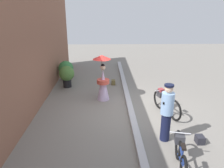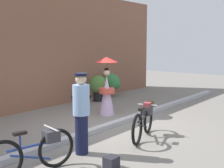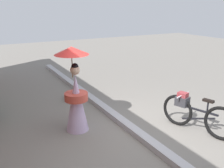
{
  "view_description": "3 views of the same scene",
  "coord_description": "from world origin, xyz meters",
  "px_view_note": "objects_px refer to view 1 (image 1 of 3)",
  "views": [
    {
      "loc": [
        -7.07,
        0.85,
        3.5
      ],
      "look_at": [
        0.56,
        0.64,
        0.82
      ],
      "focal_mm": 35.03,
      "sensor_mm": 36.0,
      "label": 1
    },
    {
      "loc": [
        -6.0,
        -4.86,
        2.21
      ],
      "look_at": [
        0.54,
        0.38,
        1.07
      ],
      "focal_mm": 47.87,
      "sensor_mm": 36.0,
      "label": 2
    },
    {
      "loc": [
        -3.61,
        2.7,
        2.58
      ],
      "look_at": [
        0.58,
        0.38,
        1.07
      ],
      "focal_mm": 40.22,
      "sensor_mm": 36.0,
      "label": 3
    }
  ],
  "objects_px": {
    "backpack_on_pavement": "(200,139)",
    "backpack_spare": "(113,82)",
    "potted_plant_small": "(66,69)",
    "bicycle_near_officer": "(180,154)",
    "person_officer": "(167,111)",
    "person_with_parasol": "(103,79)",
    "bicycle_far_side": "(165,102)",
    "potted_plant_by_door": "(67,75)"
  },
  "relations": [
    {
      "from": "person_officer",
      "to": "backpack_spare",
      "type": "bearing_deg",
      "value": 15.17
    },
    {
      "from": "person_officer",
      "to": "potted_plant_small",
      "type": "bearing_deg",
      "value": 33.5
    },
    {
      "from": "potted_plant_by_door",
      "to": "potted_plant_small",
      "type": "height_order",
      "value": "potted_plant_by_door"
    },
    {
      "from": "person_with_parasol",
      "to": "potted_plant_small",
      "type": "distance_m",
      "value": 3.2
    },
    {
      "from": "potted_plant_small",
      "to": "backpack_on_pavement",
      "type": "height_order",
      "value": "potted_plant_small"
    },
    {
      "from": "bicycle_near_officer",
      "to": "backpack_spare",
      "type": "xyz_separation_m",
      "value": [
        5.87,
        1.3,
        -0.29
      ]
    },
    {
      "from": "person_officer",
      "to": "person_with_parasol",
      "type": "bearing_deg",
      "value": 31.07
    },
    {
      "from": "person_officer",
      "to": "person_with_parasol",
      "type": "height_order",
      "value": "person_with_parasol"
    },
    {
      "from": "bicycle_near_officer",
      "to": "potted_plant_by_door",
      "type": "bearing_deg",
      "value": 31.57
    },
    {
      "from": "bicycle_far_side",
      "to": "potted_plant_by_door",
      "type": "bearing_deg",
      "value": 54.15
    },
    {
      "from": "bicycle_far_side",
      "to": "backpack_on_pavement",
      "type": "distance_m",
      "value": 1.92
    },
    {
      "from": "backpack_on_pavement",
      "to": "potted_plant_small",
      "type": "bearing_deg",
      "value": 38.76
    },
    {
      "from": "person_officer",
      "to": "potted_plant_by_door",
      "type": "height_order",
      "value": "person_officer"
    },
    {
      "from": "bicycle_far_side",
      "to": "backpack_on_pavement",
      "type": "height_order",
      "value": "bicycle_far_side"
    },
    {
      "from": "person_with_parasol",
      "to": "potted_plant_small",
      "type": "bearing_deg",
      "value": 36.07
    },
    {
      "from": "potted_plant_by_door",
      "to": "bicycle_near_officer",
      "type": "bearing_deg",
      "value": -148.43
    },
    {
      "from": "person_officer",
      "to": "person_with_parasol",
      "type": "xyz_separation_m",
      "value": [
        2.9,
        1.75,
        -0.01
      ]
    },
    {
      "from": "potted_plant_small",
      "to": "backpack_spare",
      "type": "bearing_deg",
      "value": -108.51
    },
    {
      "from": "potted_plant_small",
      "to": "backpack_spare",
      "type": "distance_m",
      "value": 2.52
    },
    {
      "from": "bicycle_near_officer",
      "to": "potted_plant_small",
      "type": "bearing_deg",
      "value": 28.75
    },
    {
      "from": "bicycle_far_side",
      "to": "person_officer",
      "type": "xyz_separation_m",
      "value": [
        -1.64,
        0.43,
        0.46
      ]
    },
    {
      "from": "backpack_on_pavement",
      "to": "backpack_spare",
      "type": "distance_m",
      "value": 5.35
    },
    {
      "from": "bicycle_far_side",
      "to": "backpack_on_pavement",
      "type": "relative_size",
      "value": 6.5
    },
    {
      "from": "bicycle_near_officer",
      "to": "person_officer",
      "type": "height_order",
      "value": "person_officer"
    },
    {
      "from": "bicycle_far_side",
      "to": "backpack_spare",
      "type": "relative_size",
      "value": 6.16
    },
    {
      "from": "potted_plant_by_door",
      "to": "bicycle_far_side",
      "type": "bearing_deg",
      "value": -125.85
    },
    {
      "from": "potted_plant_by_door",
      "to": "person_officer",
      "type": "bearing_deg",
      "value": -142.31
    },
    {
      "from": "bicycle_far_side",
      "to": "person_with_parasol",
      "type": "xyz_separation_m",
      "value": [
        1.26,
        2.17,
        0.45
      ]
    },
    {
      "from": "potted_plant_by_door",
      "to": "backpack_spare",
      "type": "height_order",
      "value": "potted_plant_by_door"
    },
    {
      "from": "person_with_parasol",
      "to": "bicycle_far_side",
      "type": "bearing_deg",
      "value": -120.09
    },
    {
      "from": "bicycle_far_side",
      "to": "person_officer",
      "type": "height_order",
      "value": "person_officer"
    },
    {
      "from": "person_officer",
      "to": "potted_plant_by_door",
      "type": "xyz_separation_m",
      "value": [
        4.41,
        3.41,
        -0.28
      ]
    },
    {
      "from": "bicycle_near_officer",
      "to": "bicycle_far_side",
      "type": "bearing_deg",
      "value": -7.99
    },
    {
      "from": "bicycle_near_officer",
      "to": "person_officer",
      "type": "bearing_deg",
      "value": 1.49
    },
    {
      "from": "backpack_spare",
      "to": "person_officer",
      "type": "bearing_deg",
      "value": -164.83
    },
    {
      "from": "potted_plant_small",
      "to": "backpack_spare",
      "type": "xyz_separation_m",
      "value": [
        -0.79,
        -2.35,
        -0.45
      ]
    },
    {
      "from": "bicycle_near_officer",
      "to": "person_with_parasol",
      "type": "height_order",
      "value": "person_with_parasol"
    },
    {
      "from": "bicycle_near_officer",
      "to": "person_officer",
      "type": "relative_size",
      "value": 1.01
    },
    {
      "from": "person_with_parasol",
      "to": "potted_plant_small",
      "type": "xyz_separation_m",
      "value": [
        2.58,
        1.88,
        -0.3
      ]
    },
    {
      "from": "potted_plant_small",
      "to": "backpack_on_pavement",
      "type": "xyz_separation_m",
      "value": [
        -5.66,
        -4.55,
        -0.45
      ]
    },
    {
      "from": "backpack_on_pavement",
      "to": "backpack_spare",
      "type": "relative_size",
      "value": 0.95
    },
    {
      "from": "potted_plant_by_door",
      "to": "potted_plant_small",
      "type": "relative_size",
      "value": 1.02
    }
  ]
}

